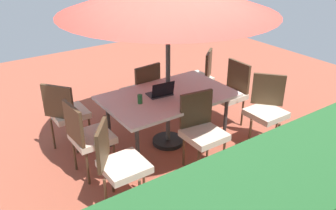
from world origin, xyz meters
TOP-DOWN VIEW (x-y plane):
  - ground_plane at (0.00, 0.00)m, footprint 10.00×10.00m
  - hedge_row at (0.00, 2.48)m, footprint 6.30×0.78m
  - dining_table at (0.00, 0.00)m, footprint 1.73×1.08m
  - chair_northeast at (1.14, 0.73)m, footprint 0.58×0.58m
  - chair_southeast at (1.18, -0.70)m, footprint 0.58×0.58m
  - chair_northwest at (-1.13, 0.74)m, footprint 0.59×0.59m
  - chair_south at (-0.03, -0.74)m, footprint 0.47×0.48m
  - chair_north at (-0.03, 0.69)m, footprint 0.48×0.49m
  - chair_east at (1.19, 0.04)m, footprint 0.47×0.46m
  - chair_southwest at (-1.12, -0.71)m, footprint 0.58×0.59m
  - chair_west at (-1.11, 0.05)m, footprint 0.46×0.46m
  - laptop at (0.09, -0.03)m, footprint 0.35×0.28m
  - cup at (0.44, 0.01)m, footprint 0.06×0.06m

SIDE VIEW (x-z plane):
  - ground_plane at x=0.00m, z-range -0.02..0.00m
  - chair_northeast at x=1.14m, z-range 0.06..1.04m
  - chair_southeast at x=1.18m, z-range 0.06..1.04m
  - chair_northwest at x=-1.13m, z-range 0.06..1.04m
  - chair_south at x=-0.03m, z-range 0.06..1.04m
  - chair_north at x=-0.03m, z-range 0.06..1.04m
  - chair_east at x=1.19m, z-range 0.06..1.04m
  - chair_southwest at x=-1.12m, z-range 0.06..1.04m
  - chair_west at x=-1.11m, z-range 0.06..1.04m
  - hedge_row at x=0.00m, z-range 0.00..1.36m
  - dining_table at x=0.00m, z-range 0.32..1.07m
  - laptop at x=0.09m, z-range 0.69..0.91m
  - cup at x=0.44m, z-range 0.75..0.87m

